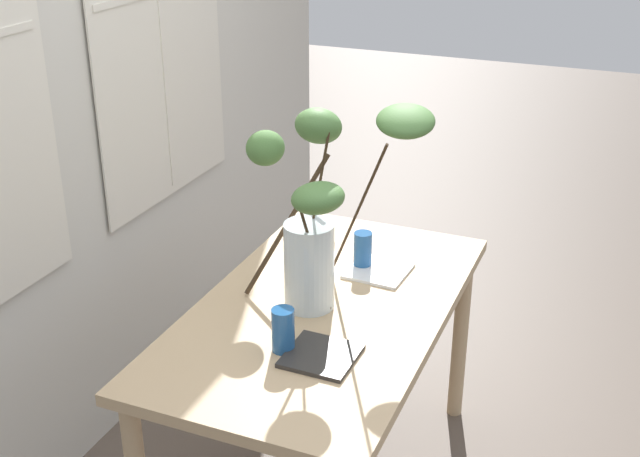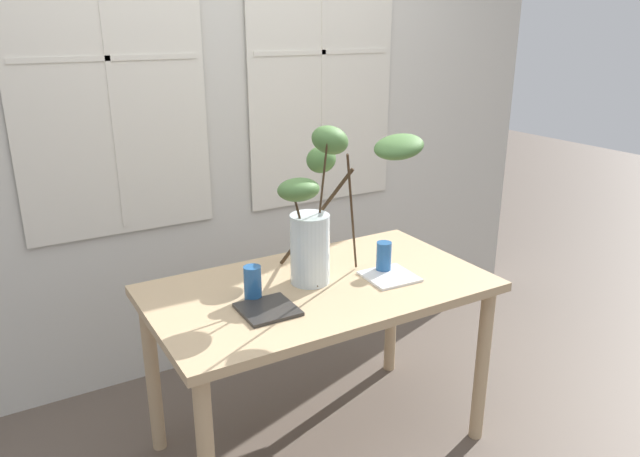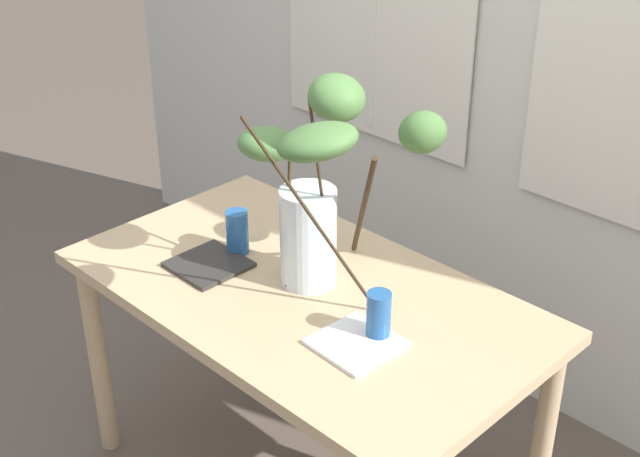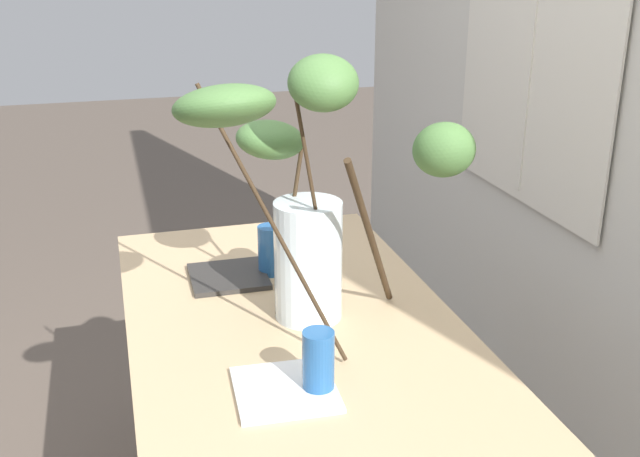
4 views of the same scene
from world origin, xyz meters
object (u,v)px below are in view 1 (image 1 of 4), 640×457
drinking_glass_blue_left (283,330)px  vase_with_branches (320,210)px  dining_table (323,331)px  drinking_glass_blue_right (363,250)px  plate_square_right (378,271)px  plate_square_left (321,356)px

drinking_glass_blue_left → vase_with_branches: bearing=3.7°
dining_table → drinking_glass_blue_right: size_ratio=10.37×
vase_with_branches → plate_square_right: 0.41m
drinking_glass_blue_right → plate_square_left: size_ratio=0.66×
dining_table → drinking_glass_blue_left: 0.34m
drinking_glass_blue_right → plate_square_right: (-0.02, -0.07, -0.06)m
vase_with_branches → plate_square_right: size_ratio=3.41×
drinking_glass_blue_right → plate_square_left: bearing=-171.7°
vase_with_branches → drinking_glass_blue_left: (-0.33, -0.02, -0.25)m
vase_with_branches → plate_square_left: 0.47m
plate_square_right → drinking_glass_blue_left: bearing=170.4°
plate_square_left → dining_table: bearing=21.1°
drinking_glass_blue_left → plate_square_right: bearing=-9.6°
dining_table → plate_square_right: size_ratio=6.84×
dining_table → plate_square_left: 0.32m
vase_with_branches → plate_square_right: vase_with_branches is taller
vase_with_branches → plate_square_right: (0.25, -0.12, -0.31)m
vase_with_branches → drinking_glass_blue_right: (0.26, -0.05, -0.25)m
dining_table → drinking_glass_blue_left: drinking_glass_blue_left is taller
drinking_glass_blue_right → plate_square_left: 0.60m
vase_with_branches → drinking_glass_blue_right: size_ratio=5.16×
drinking_glass_blue_right → plate_square_right: size_ratio=0.66×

